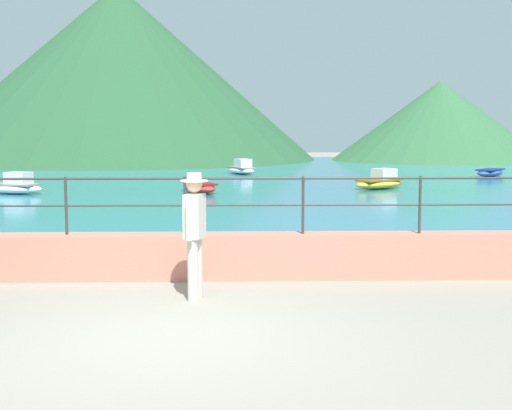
{
  "coord_description": "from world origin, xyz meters",
  "views": [
    {
      "loc": [
        0.81,
        -7.66,
        2.35
      ],
      "look_at": [
        1.12,
        3.7,
        1.1
      ],
      "focal_mm": 49.23,
      "sensor_mm": 36.0,
      "label": 1
    }
  ],
  "objects_px": {
    "person_walking": "(195,229)",
    "boat_7": "(380,182)",
    "boat_2": "(199,187)",
    "boat_5": "(14,186)",
    "boat_1": "(490,172)",
    "boat_3": "(241,169)"
  },
  "relations": [
    {
      "from": "boat_1",
      "to": "boat_3",
      "type": "relative_size",
      "value": 0.95
    },
    {
      "from": "boat_1",
      "to": "boat_7",
      "type": "relative_size",
      "value": 0.97
    },
    {
      "from": "boat_2",
      "to": "boat_5",
      "type": "relative_size",
      "value": 1.0
    },
    {
      "from": "boat_1",
      "to": "boat_2",
      "type": "relative_size",
      "value": 0.95
    },
    {
      "from": "boat_2",
      "to": "boat_7",
      "type": "bearing_deg",
      "value": 11.41
    },
    {
      "from": "person_walking",
      "to": "boat_5",
      "type": "relative_size",
      "value": 0.71
    },
    {
      "from": "boat_3",
      "to": "boat_7",
      "type": "height_order",
      "value": "same"
    },
    {
      "from": "person_walking",
      "to": "boat_7",
      "type": "distance_m",
      "value": 17.93
    },
    {
      "from": "person_walking",
      "to": "boat_7",
      "type": "xyz_separation_m",
      "value": [
        6.0,
        16.88,
        -0.65
      ]
    },
    {
      "from": "boat_5",
      "to": "boat_7",
      "type": "bearing_deg",
      "value": 7.35
    },
    {
      "from": "boat_2",
      "to": "boat_5",
      "type": "height_order",
      "value": "boat_5"
    },
    {
      "from": "person_walking",
      "to": "boat_7",
      "type": "height_order",
      "value": "person_walking"
    },
    {
      "from": "boat_3",
      "to": "boat_5",
      "type": "bearing_deg",
      "value": -127.5
    },
    {
      "from": "boat_1",
      "to": "person_walking",
      "type": "bearing_deg",
      "value": -118.26
    },
    {
      "from": "boat_1",
      "to": "boat_5",
      "type": "height_order",
      "value": "boat_5"
    },
    {
      "from": "boat_1",
      "to": "boat_7",
      "type": "bearing_deg",
      "value": -135.2
    },
    {
      "from": "boat_2",
      "to": "boat_3",
      "type": "bearing_deg",
      "value": 81.25
    },
    {
      "from": "boat_3",
      "to": "boat_5",
      "type": "xyz_separation_m",
      "value": [
        -8.01,
        -10.44,
        0.0
      ]
    },
    {
      "from": "boat_5",
      "to": "boat_2",
      "type": "bearing_deg",
      "value": 3.0
    },
    {
      "from": "boat_3",
      "to": "boat_5",
      "type": "height_order",
      "value": "same"
    },
    {
      "from": "boat_1",
      "to": "boat_7",
      "type": "xyz_separation_m",
      "value": [
        -6.59,
        -6.54,
        0.07
      ]
    },
    {
      "from": "boat_3",
      "to": "boat_7",
      "type": "xyz_separation_m",
      "value": [
        5.22,
        -8.73,
        0.0
      ]
    }
  ]
}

